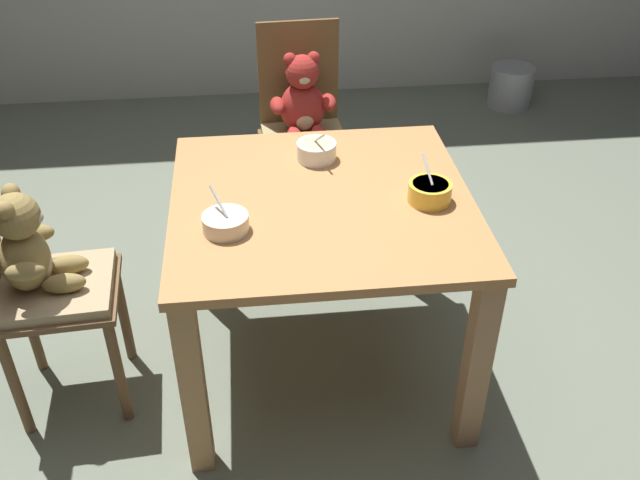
{
  "coord_description": "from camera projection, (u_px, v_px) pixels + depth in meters",
  "views": [
    {
      "loc": [
        -0.22,
        -1.91,
        1.9
      ],
      "look_at": [
        0.0,
        0.05,
        0.51
      ],
      "focal_mm": 39.67,
      "sensor_mm": 36.0,
      "label": 1
    }
  ],
  "objects": [
    {
      "name": "porridge_bowl_yellow_near_right",
      "position": [
        430.0,
        192.0,
        2.22
      ],
      "size": [
        0.14,
        0.15,
        0.13
      ],
      "color": "yellow",
      "rests_on": "dining_table"
    },
    {
      "name": "ground_plane",
      "position": [
        321.0,
        363.0,
        2.67
      ],
      "size": [
        5.2,
        5.2,
        0.04
      ],
      "color": "slate"
    },
    {
      "name": "dining_table",
      "position": [
        322.0,
        232.0,
        2.33
      ],
      "size": [
        0.96,
        0.95,
        0.71
      ],
      "color": "#BB7D48",
      "rests_on": "ground_plane"
    },
    {
      "name": "metal_pail",
      "position": [
        511.0,
        86.0,
        4.47
      ],
      "size": [
        0.27,
        0.27,
        0.26
      ],
      "primitive_type": "cylinder",
      "color": "#93969B",
      "rests_on": "ground_plane"
    },
    {
      "name": "teddy_chair_near_left",
      "position": [
        35.0,
        270.0,
        2.21
      ],
      "size": [
        0.41,
        0.38,
        0.93
      ],
      "rotation": [
        0.0,
        0.0,
        0.07
      ],
      "color": "brown",
      "rests_on": "ground_plane"
    },
    {
      "name": "teddy_chair_far_center",
      "position": [
        303.0,
        119.0,
        3.08
      ],
      "size": [
        0.41,
        0.4,
        0.95
      ],
      "rotation": [
        0.0,
        0.0,
        -1.52
      ],
      "color": "brown",
      "rests_on": "ground_plane"
    },
    {
      "name": "porridge_bowl_cream_near_left",
      "position": [
        225.0,
        223.0,
        2.09
      ],
      "size": [
        0.14,
        0.14,
        0.12
      ],
      "color": "beige",
      "rests_on": "dining_table"
    },
    {
      "name": "porridge_bowl_white_far_center",
      "position": [
        316.0,
        151.0,
        2.44
      ],
      "size": [
        0.14,
        0.15,
        0.13
      ],
      "color": "white",
      "rests_on": "dining_table"
    }
  ]
}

